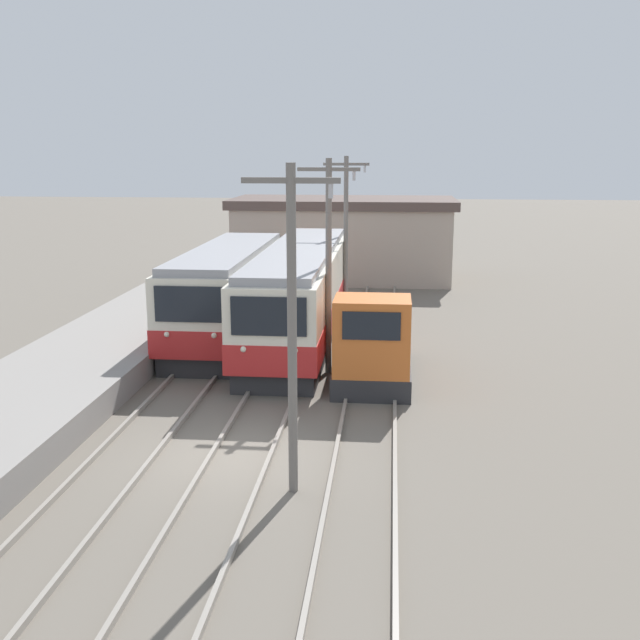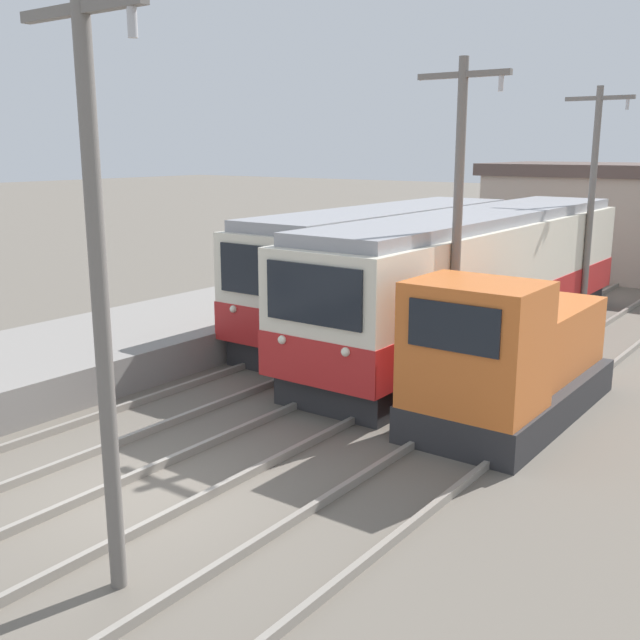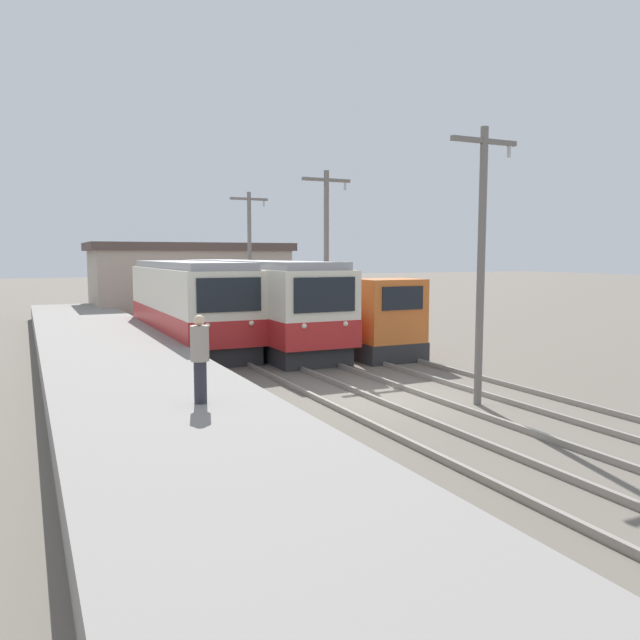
{
  "view_description": "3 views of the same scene",
  "coord_description": "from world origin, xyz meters",
  "px_view_note": "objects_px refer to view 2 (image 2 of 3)",
  "views": [
    {
      "loc": [
        3.73,
        -16.82,
        7.28
      ],
      "look_at": [
        1.47,
        6.7,
        1.91
      ],
      "focal_mm": 42.0,
      "sensor_mm": 36.0,
      "label": 1
    },
    {
      "loc": [
        8.62,
        -6.98,
        5.29
      ],
      "look_at": [
        -1.43,
        6.63,
        1.38
      ],
      "focal_mm": 42.0,
      "sensor_mm": 36.0,
      "label": 2
    },
    {
      "loc": [
        -8.82,
        -14.38,
        3.87
      ],
      "look_at": [
        1.07,
        6.42,
        1.46
      ],
      "focal_mm": 35.0,
      "sensor_mm": 36.0,
      "label": 3
    }
  ],
  "objects_px": {
    "commuter_train_left": "(386,275)",
    "shunting_locomotive": "(508,360)",
    "catenary_mast_mid": "(458,219)",
    "catenary_mast_far": "(592,197)",
    "catenary_mast_near": "(99,280)",
    "commuter_train_center": "(479,283)"
  },
  "relations": [
    {
      "from": "commuter_train_left",
      "to": "shunting_locomotive",
      "type": "bearing_deg",
      "value": -39.88
    },
    {
      "from": "catenary_mast_mid",
      "to": "catenary_mast_far",
      "type": "distance_m",
      "value": 8.97
    },
    {
      "from": "catenary_mast_near",
      "to": "catenary_mast_far",
      "type": "relative_size",
      "value": 1.0
    },
    {
      "from": "commuter_train_center",
      "to": "catenary_mast_near",
      "type": "distance_m",
      "value": 13.76
    },
    {
      "from": "catenary_mast_mid",
      "to": "shunting_locomotive",
      "type": "bearing_deg",
      "value": -20.7
    },
    {
      "from": "catenary_mast_near",
      "to": "catenary_mast_mid",
      "type": "relative_size",
      "value": 1.0
    },
    {
      "from": "commuter_train_left",
      "to": "catenary_mast_far",
      "type": "distance_m",
      "value": 6.72
    },
    {
      "from": "commuter_train_left",
      "to": "catenary_mast_mid",
      "type": "distance_m",
      "value": 6.45
    },
    {
      "from": "commuter_train_left",
      "to": "catenary_mast_far",
      "type": "relative_size",
      "value": 1.62
    },
    {
      "from": "shunting_locomotive",
      "to": "catenary_mast_near",
      "type": "height_order",
      "value": "catenary_mast_near"
    },
    {
      "from": "catenary_mast_near",
      "to": "catenary_mast_far",
      "type": "xyz_separation_m",
      "value": [
        0.0,
        17.94,
        0.0
      ]
    },
    {
      "from": "commuter_train_left",
      "to": "catenary_mast_mid",
      "type": "relative_size",
      "value": 1.62
    },
    {
      "from": "commuter_train_left",
      "to": "commuter_train_center",
      "type": "bearing_deg",
      "value": 5.05
    },
    {
      "from": "catenary_mast_near",
      "to": "catenary_mast_mid",
      "type": "xyz_separation_m",
      "value": [
        0.0,
        8.97,
        0.0
      ]
    },
    {
      "from": "commuter_train_left",
      "to": "shunting_locomotive",
      "type": "xyz_separation_m",
      "value": [
        5.8,
        -4.85,
        -0.47
      ]
    },
    {
      "from": "commuter_train_center",
      "to": "shunting_locomotive",
      "type": "bearing_deg",
      "value": -59.51
    },
    {
      "from": "catenary_mast_mid",
      "to": "catenary_mast_near",
      "type": "bearing_deg",
      "value": -90.0
    },
    {
      "from": "commuter_train_center",
      "to": "shunting_locomotive",
      "type": "distance_m",
      "value": 5.93
    },
    {
      "from": "catenary_mast_near",
      "to": "catenary_mast_mid",
      "type": "height_order",
      "value": "same"
    },
    {
      "from": "shunting_locomotive",
      "to": "catenary_mast_far",
      "type": "xyz_separation_m",
      "value": [
        -1.49,
        9.53,
        2.64
      ]
    },
    {
      "from": "shunting_locomotive",
      "to": "commuter_train_left",
      "type": "bearing_deg",
      "value": 140.12
    },
    {
      "from": "catenary_mast_near",
      "to": "catenary_mast_mid",
      "type": "distance_m",
      "value": 8.97
    }
  ]
}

